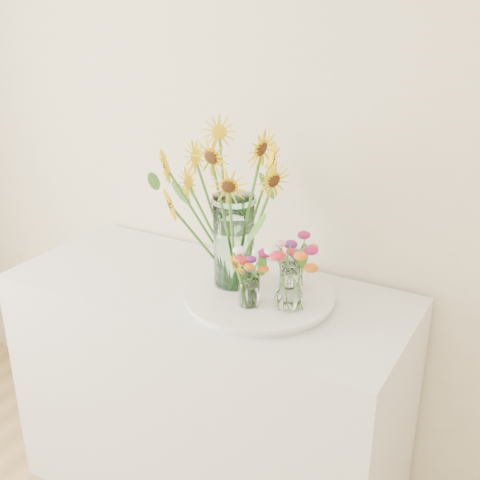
{
  "coord_description": "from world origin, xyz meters",
  "views": [
    {
      "loc": [
        0.76,
        0.38,
        1.82
      ],
      "look_at": [
        -0.14,
        1.95,
        1.09
      ],
      "focal_mm": 45.0,
      "sensor_mm": 36.0,
      "label": 1
    }
  ],
  "objects_px": {
    "small_vase_b": "(289,290)",
    "small_vase_c": "(291,276)",
    "counter": "(209,395)",
    "mason_jar": "(234,241)",
    "small_vase_a": "(249,290)",
    "tray": "(259,298)"
  },
  "relations": [
    {
      "from": "counter",
      "to": "small_vase_b",
      "type": "height_order",
      "value": "small_vase_b"
    },
    {
      "from": "counter",
      "to": "tray",
      "type": "height_order",
      "value": "tray"
    },
    {
      "from": "tray",
      "to": "small_vase_b",
      "type": "relative_size",
      "value": 3.59
    },
    {
      "from": "small_vase_b",
      "to": "mason_jar",
      "type": "bearing_deg",
      "value": 164.7
    },
    {
      "from": "small_vase_b",
      "to": "small_vase_a",
      "type": "bearing_deg",
      "value": -159.06
    },
    {
      "from": "counter",
      "to": "small_vase_c",
      "type": "bearing_deg",
      "value": 13.22
    },
    {
      "from": "tray",
      "to": "small_vase_c",
      "type": "xyz_separation_m",
      "value": [
        0.08,
        0.07,
        0.07
      ]
    },
    {
      "from": "tray",
      "to": "mason_jar",
      "type": "relative_size",
      "value": 1.48
    },
    {
      "from": "mason_jar",
      "to": "tray",
      "type": "bearing_deg",
      "value": -11.52
    },
    {
      "from": "small_vase_a",
      "to": "small_vase_b",
      "type": "xyz_separation_m",
      "value": [
        0.12,
        0.04,
        0.01
      ]
    },
    {
      "from": "counter",
      "to": "small_vase_c",
      "type": "distance_m",
      "value": 0.6
    },
    {
      "from": "tray",
      "to": "mason_jar",
      "type": "xyz_separation_m",
      "value": [
        -0.11,
        0.02,
        0.17
      ]
    },
    {
      "from": "counter",
      "to": "mason_jar",
      "type": "relative_size",
      "value": 4.48
    },
    {
      "from": "small_vase_b",
      "to": "tray",
      "type": "bearing_deg",
      "value": 161.52
    },
    {
      "from": "counter",
      "to": "tray",
      "type": "xyz_separation_m",
      "value": [
        0.21,
        -0.0,
        0.46
      ]
    },
    {
      "from": "mason_jar",
      "to": "small_vase_b",
      "type": "xyz_separation_m",
      "value": [
        0.23,
        -0.06,
        -0.09
      ]
    },
    {
      "from": "mason_jar",
      "to": "small_vase_a",
      "type": "relative_size",
      "value": 2.78
    },
    {
      "from": "small_vase_b",
      "to": "small_vase_c",
      "type": "bearing_deg",
      "value": 112.66
    },
    {
      "from": "small_vase_c",
      "to": "tray",
      "type": "bearing_deg",
      "value": -136.86
    },
    {
      "from": "counter",
      "to": "tray",
      "type": "bearing_deg",
      "value": -1.32
    },
    {
      "from": "mason_jar",
      "to": "counter",
      "type": "bearing_deg",
      "value": -170.3
    },
    {
      "from": "small_vase_b",
      "to": "small_vase_c",
      "type": "height_order",
      "value": "small_vase_b"
    }
  ]
}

